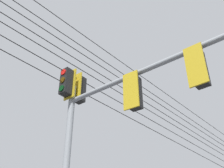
# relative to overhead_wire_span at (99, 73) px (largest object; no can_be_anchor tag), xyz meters

# --- Properties ---
(signal_mast_assembly) EXTENTS (4.51, 4.93, 6.76)m
(signal_mast_assembly) POSITION_rel_overhead_wire_span_xyz_m (-0.02, -1.68, -2.48)
(signal_mast_assembly) COLOR gray
(signal_mast_assembly) RESTS_ON ground
(overhead_wire_span) EXTENTS (19.58, 15.65, 2.89)m
(overhead_wire_span) POSITION_rel_overhead_wire_span_xyz_m (0.00, 0.00, 0.00)
(overhead_wire_span) COLOR black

